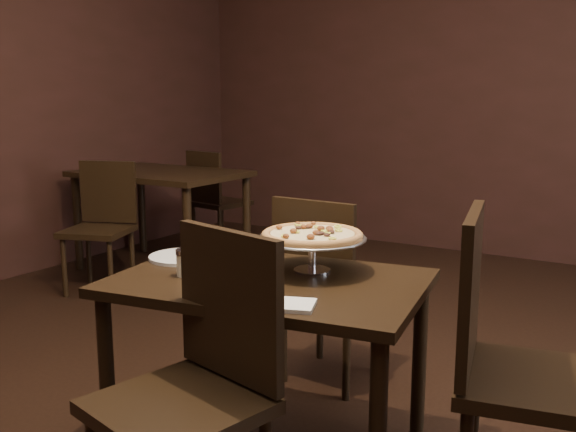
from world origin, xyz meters
The scene contains 16 objects.
room centered at (0.06, 0.03, 1.40)m, with size 6.04×7.04×2.84m.
dining_table centered at (-0.04, -0.09, 0.59)m, with size 1.19×0.89×0.68m.
background_table centered at (-2.20, 1.69, 0.67)m, with size 1.23×0.82×0.77m.
pizza_stand centered at (0.04, 0.07, 0.82)m, with size 0.41×0.41×0.17m.
parmesan_shaker centered at (-0.32, -0.23, 0.74)m, with size 0.06×0.06×0.11m.
pepper_flake_shaker centered at (-0.07, -0.26, 0.73)m, with size 0.06×0.06×0.11m.
packet_caddy centered at (-0.27, -0.20, 0.71)m, with size 0.09×0.09×0.07m.
napkin_stack centered at (0.20, -0.33, 0.69)m, with size 0.13×0.13×0.01m, color white.
plate_left centered at (-0.49, -0.04, 0.69)m, with size 0.27×0.27×0.01m, color silver.
plate_near centered at (0.02, -0.35, 0.69)m, with size 0.25×0.25×0.01m, color silver.
serving_spatula centered at (0.01, -0.13, 0.82)m, with size 0.17×0.17×0.02m.
chair_far centered at (-0.15, 0.55, 0.48)m, with size 0.43×0.43×0.89m.
chair_near centered at (0.04, -0.59, 0.51)m, with size 0.53×0.53×0.94m.
chair_side centered at (0.80, -0.03, 0.54)m, with size 0.55×0.55×0.99m.
bg_chair_far centered at (-2.21, 2.35, 0.48)m, with size 0.47×0.47×0.88m.
bg_chair_near centered at (-2.20, 1.08, 0.48)m, with size 0.53×0.53×0.89m.
Camera 1 is at (1.18, -1.95, 1.32)m, focal length 40.00 mm.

